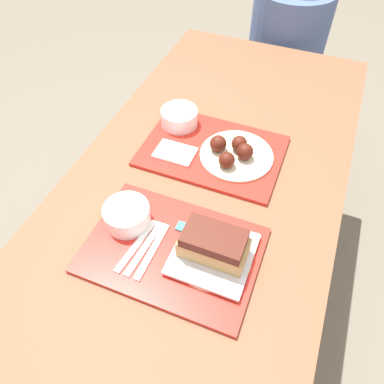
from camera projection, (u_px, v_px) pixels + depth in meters
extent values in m
plane|color=#706656|center=(193.00, 312.00, 1.63)|extent=(12.00, 12.00, 0.00)
cube|color=brown|center=(194.00, 205.00, 1.06)|extent=(0.79, 1.86, 0.04)
cylinder|color=brown|center=(194.00, 114.00, 1.95)|extent=(0.07, 0.07, 0.73)
cylinder|color=brown|center=(323.00, 146.00, 1.79)|extent=(0.07, 0.07, 0.73)
cube|color=brown|center=(272.00, 89.00, 2.01)|extent=(0.75, 0.28, 0.04)
cylinder|color=brown|center=(215.00, 109.00, 2.25)|extent=(0.06, 0.06, 0.40)
cylinder|color=brown|center=(320.00, 134.00, 2.10)|extent=(0.06, 0.06, 0.40)
cube|color=red|center=(173.00, 250.00, 0.94)|extent=(0.43, 0.30, 0.01)
cube|color=red|center=(212.00, 151.00, 1.17)|extent=(0.43, 0.30, 0.01)
cylinder|color=white|center=(127.00, 215.00, 0.96)|extent=(0.12, 0.12, 0.05)
cylinder|color=beige|center=(126.00, 210.00, 0.95)|extent=(0.11, 0.11, 0.01)
cylinder|color=beige|center=(213.00, 255.00, 0.91)|extent=(0.19, 0.19, 0.01)
cube|color=silver|center=(213.00, 254.00, 0.91)|extent=(0.19, 0.19, 0.01)
cube|color=tan|center=(213.00, 247.00, 0.89)|extent=(0.16, 0.08, 0.05)
cube|color=#4C1E14|center=(214.00, 238.00, 0.86)|extent=(0.15, 0.09, 0.03)
cube|color=white|center=(144.00, 248.00, 0.93)|extent=(0.03, 0.17, 0.00)
cube|color=white|center=(152.00, 251.00, 0.92)|extent=(0.02, 0.17, 0.00)
cube|color=white|center=(136.00, 245.00, 0.93)|extent=(0.04, 0.17, 0.00)
cube|color=teal|center=(183.00, 227.00, 0.97)|extent=(0.04, 0.03, 0.01)
cylinder|color=white|center=(179.00, 117.00, 1.23)|extent=(0.12, 0.12, 0.05)
cylinder|color=beige|center=(179.00, 112.00, 1.21)|extent=(0.11, 0.11, 0.01)
cylinder|color=beige|center=(236.00, 155.00, 1.14)|extent=(0.22, 0.22, 0.01)
sphere|color=#4C190F|center=(245.00, 152.00, 1.11)|extent=(0.05, 0.05, 0.05)
sphere|color=#4C190F|center=(239.00, 144.00, 1.13)|extent=(0.05, 0.05, 0.05)
sphere|color=#4C190F|center=(218.00, 144.00, 1.13)|extent=(0.05, 0.05, 0.05)
sphere|color=#4C190F|center=(227.00, 160.00, 1.09)|extent=(0.05, 0.05, 0.05)
cube|color=white|center=(175.00, 153.00, 1.15)|extent=(0.12, 0.08, 0.01)
cylinder|color=#4C6093|center=(286.00, 43.00, 1.80)|extent=(0.36, 0.36, 0.50)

